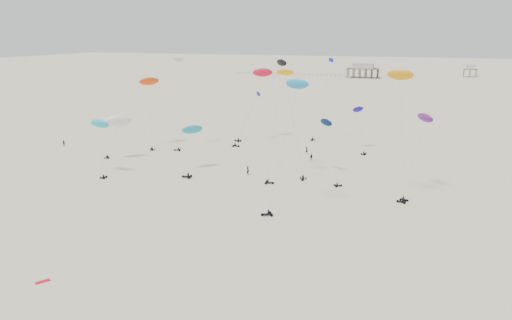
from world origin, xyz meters
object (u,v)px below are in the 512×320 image
(spectator_0, at_px, (248,175))
(rig_0, at_px, (291,108))
(pavilion_small, at_px, (470,72))
(pavilion_main, at_px, (363,71))
(rig_8, at_px, (422,131))

(spectator_0, bearing_deg, rig_0, -127.52)
(rig_0, bearing_deg, pavilion_small, -106.50)
(pavilion_main, bearing_deg, rig_8, -80.96)
(pavilion_main, xyz_separation_m, spectator_0, (3.85, -249.12, -4.22))
(pavilion_main, xyz_separation_m, rig_8, (39.44, -247.97, 7.62))
(pavilion_main, xyz_separation_m, rig_0, (12.78, -246.60, 10.58))
(pavilion_main, distance_m, rig_8, 251.20)
(rig_8, xyz_separation_m, spectator_0, (-35.58, -1.15, -11.84))
(rig_0, bearing_deg, spectator_0, 10.99)
(pavilion_main, height_order, spectator_0, pavilion_main)
(pavilion_main, xyz_separation_m, pavilion_small, (70.00, 30.00, -0.74))
(pavilion_main, distance_m, spectator_0, 249.19)
(rig_0, xyz_separation_m, rig_8, (26.66, -1.37, -2.97))
(rig_8, distance_m, spectator_0, 37.52)
(pavilion_main, height_order, pavilion_small, pavilion_main)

